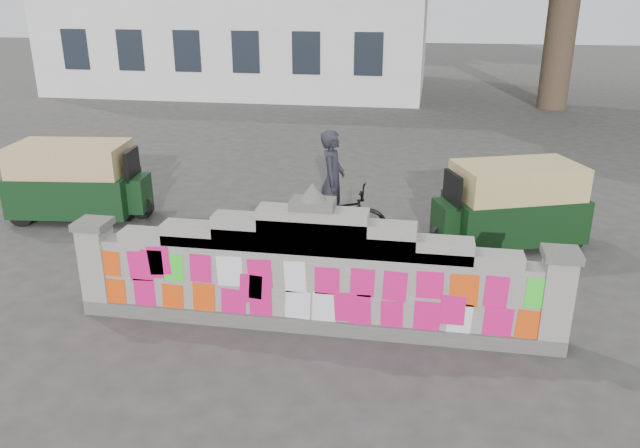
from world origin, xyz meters
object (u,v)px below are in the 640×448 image
(pedestrian, at_px, (485,199))
(cyclist_bike, at_px, (332,214))
(rickshaw_right, at_px, (511,204))
(cyclist_rider, at_px, (332,194))
(rickshaw_left, at_px, (77,180))

(pedestrian, bearing_deg, cyclist_bike, -90.05)
(cyclist_bike, xyz_separation_m, pedestrian, (2.66, 0.65, 0.21))
(cyclist_bike, distance_m, rickshaw_right, 3.12)
(cyclist_bike, relative_size, rickshaw_right, 0.73)
(cyclist_rider, height_order, rickshaw_left, cyclist_rider)
(cyclist_bike, height_order, rickshaw_right, rickshaw_right)
(pedestrian, bearing_deg, rickshaw_right, 44.91)
(cyclist_bike, height_order, cyclist_rider, cyclist_rider)
(cyclist_bike, relative_size, rickshaw_left, 0.72)
(cyclist_rider, xyz_separation_m, pedestrian, (2.66, 0.65, -0.15))
(cyclist_bike, distance_m, cyclist_rider, 0.36)
(pedestrian, relative_size, rickshaw_left, 0.53)
(cyclist_bike, height_order, rickshaw_left, rickshaw_left)
(cyclist_bike, bearing_deg, rickshaw_left, 86.97)
(pedestrian, xyz_separation_m, rickshaw_left, (-7.76, -0.27, 0.05))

